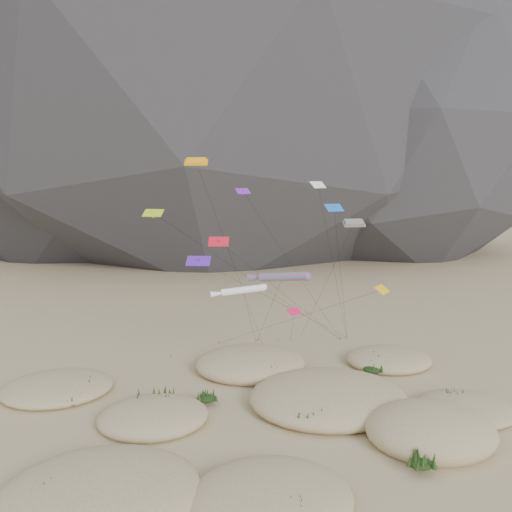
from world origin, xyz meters
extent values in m
plane|color=#CCB789|center=(0.00, 0.00, 0.00)|extent=(500.00, 500.00, 0.00)
ellipsoid|color=black|center=(8.00, 115.00, 60.00)|extent=(191.54, 147.29, 156.00)
ellipsoid|color=#2B2B30|center=(-37.00, 123.00, 44.00)|extent=(136.20, 127.83, 116.00)
ellipsoid|color=black|center=(56.00, 110.00, 38.00)|extent=(130.55, 126.41, 100.00)
ellipsoid|color=#CCB789|center=(-16.11, -7.35, 0.68)|extent=(14.83, 12.61, 3.02)
ellipsoid|color=#CCB789|center=(-3.87, -9.39, 0.55)|extent=(12.04, 10.24, 2.46)
ellipsoid|color=#CCB789|center=(11.84, -2.72, 0.91)|extent=(11.74, 9.98, 4.03)
ellipsoid|color=#CCB789|center=(-12.83, 4.28, 0.56)|extent=(10.57, 8.98, 2.48)
ellipsoid|color=#CCB789|center=(4.84, 5.43, 0.77)|extent=(16.42, 13.96, 3.40)
ellipsoid|color=#CCB789|center=(17.92, 1.60, 0.42)|extent=(9.95, 8.46, 1.87)
ellipsoid|color=#CCB789|center=(-1.76, 15.95, 0.74)|extent=(13.44, 11.43, 3.27)
ellipsoid|color=#CCB789|center=(15.69, 15.24, 0.53)|extent=(10.72, 9.11, 2.34)
ellipsoid|color=#CCB789|center=(-23.55, 12.74, 0.50)|extent=(11.88, 10.10, 2.20)
ellipsoid|color=black|center=(-19.45, -6.94, 0.90)|extent=(2.34, 2.00, 0.70)
ellipsoid|color=black|center=(-14.87, -3.80, 0.80)|extent=(2.67, 2.28, 0.80)
ellipsoid|color=black|center=(-1.51, -9.00, 0.50)|extent=(2.42, 2.07, 0.73)
ellipsoid|color=black|center=(11.10, -4.20, 1.00)|extent=(3.29, 2.81, 0.99)
ellipsoid|color=black|center=(8.59, -7.39, 0.80)|extent=(2.01, 1.72, 0.60)
ellipsoid|color=black|center=(-12.63, 7.07, 0.80)|extent=(3.26, 2.79, 0.98)
ellipsoid|color=black|center=(-7.53, 7.11, 0.70)|extent=(1.96, 1.68, 0.59)
ellipsoid|color=black|center=(3.53, 3.36, 1.10)|extent=(3.68, 3.15, 1.10)
ellipsoid|color=black|center=(5.14, 6.25, 1.00)|extent=(3.03, 2.59, 0.91)
ellipsoid|color=black|center=(1.61, 0.52, 0.90)|extent=(2.15, 1.84, 0.65)
ellipsoid|color=black|center=(17.65, 3.18, 0.60)|extent=(2.26, 1.93, 0.68)
ellipsoid|color=black|center=(-2.10, 17.39, 1.00)|extent=(3.36, 2.88, 1.01)
ellipsoid|color=black|center=(0.25, 12.72, 0.90)|extent=(2.20, 1.88, 0.66)
ellipsoid|color=black|center=(13.77, 14.16, 0.70)|extent=(2.21, 1.89, 0.66)
ellipsoid|color=black|center=(12.41, 12.25, 0.60)|extent=(2.40, 2.05, 0.72)
ellipsoid|color=black|center=(-20.63, 12.53, 0.50)|extent=(2.37, 2.03, 0.71)
ellipsoid|color=black|center=(-21.33, 8.95, 0.40)|extent=(1.79, 1.53, 0.54)
cylinder|color=#3F2D1E|center=(-5.29, 19.27, 0.15)|extent=(0.08, 0.08, 0.30)
cylinder|color=#3F2D1E|center=(0.85, 26.36, 0.15)|extent=(0.08, 0.08, 0.30)
cylinder|color=#3F2D1E|center=(3.58, 25.66, 0.15)|extent=(0.08, 0.08, 0.30)
cylinder|color=#3F2D1E|center=(5.41, 25.77, 0.15)|extent=(0.08, 0.08, 0.30)
cylinder|color=#3F2D1E|center=(12.54, 24.92, 0.15)|extent=(0.08, 0.08, 0.30)
cylinder|color=#3F2D1E|center=(-4.88, 25.94, 0.15)|extent=(0.08, 0.08, 0.30)
cylinder|color=#3F2D1E|center=(13.75, 25.52, 0.15)|extent=(0.08, 0.08, 0.30)
cylinder|color=#3F2D1E|center=(-11.47, 21.63, 0.15)|extent=(0.08, 0.08, 0.30)
cylinder|color=#D74216|center=(1.62, 13.44, 11.93)|extent=(5.44, 3.63, 1.60)
sphere|color=#D74216|center=(4.06, 12.09, 12.15)|extent=(1.07, 1.07, 1.07)
cone|color=#D74216|center=(-1.06, 14.92, 11.65)|extent=(2.47, 1.92, 1.15)
cylinder|color=black|center=(1.07, 19.71, 5.96)|extent=(1.12, 12.56, 11.95)
cylinder|color=white|center=(-3.15, 12.35, 10.79)|extent=(4.89, 1.20, 1.10)
sphere|color=white|center=(-0.76, 12.56, 10.98)|extent=(0.81, 0.81, 0.81)
cone|color=white|center=(-5.78, 12.11, 10.55)|extent=(2.02, 0.86, 0.82)
cylinder|color=black|center=(-1.50, 17.21, 5.40)|extent=(3.32, 9.75, 10.81)
cube|color=orange|center=(-8.03, 12.56, 24.75)|extent=(2.58, 1.36, 0.73)
cube|color=orange|center=(-8.03, 12.56, 24.94)|extent=(2.18, 1.09, 0.71)
cylinder|color=black|center=(-3.44, 17.99, 12.37)|extent=(9.20, 10.90, 24.76)
cube|color=red|center=(9.61, 12.55, 17.97)|extent=(2.52, 1.07, 0.69)
cube|color=red|center=(9.61, 12.55, 18.20)|extent=(2.14, 0.85, 0.68)
cylinder|color=black|center=(8.43, 19.92, 8.99)|extent=(2.38, 14.76, 17.99)
cube|color=#521FB9|center=(-8.10, 9.08, 14.77)|extent=(2.68, 1.81, 0.85)
cube|color=#521FB9|center=(-8.10, 9.08, 14.62)|extent=(0.33, 0.28, 0.85)
cylinder|color=black|center=(2.82, 17.30, 7.41)|extent=(21.88, 16.47, 14.74)
cube|color=#EB164F|center=(2.21, 9.87, 8.78)|extent=(1.90, 1.67, 0.59)
cube|color=#EB164F|center=(2.21, 9.87, 8.63)|extent=(0.26, 0.24, 0.58)
cylinder|color=black|center=(3.81, 17.82, 4.42)|extent=(3.22, 15.92, 8.76)
cube|color=yellow|center=(10.68, 6.44, 11.72)|extent=(2.12, 2.14, 0.69)
cube|color=yellow|center=(10.68, 6.44, 11.57)|extent=(0.29, 0.30, 0.68)
cylinder|color=black|center=(2.90, 16.19, 5.88)|extent=(15.59, 19.52, 11.69)
cube|color=purple|center=(-2.96, 13.26, 21.69)|extent=(1.81, 1.38, 0.63)
cube|color=purple|center=(-2.96, 13.26, 21.54)|extent=(0.25, 0.25, 0.55)
cylinder|color=black|center=(4.79, 19.09, 10.87)|extent=(15.53, 11.69, 21.65)
cube|color=blue|center=(6.40, 9.92, 20.00)|extent=(2.15, 1.48, 0.78)
cube|color=blue|center=(6.40, 9.92, 19.85)|extent=(0.29, 0.30, 0.67)
cylinder|color=black|center=(10.08, 17.72, 10.02)|extent=(7.39, 15.63, 19.96)
cube|color=#B9D916|center=(-12.63, 11.71, 19.52)|extent=(2.32, 1.74, 0.74)
cube|color=#B9D916|center=(-12.63, 11.71, 19.37)|extent=(0.30, 0.27, 0.72)
cylinder|color=black|center=(-0.04, 18.32, 9.78)|extent=(25.19, 13.24, 19.49)
cube|color=white|center=(6.48, 16.72, 22.29)|extent=(2.11, 1.68, 0.79)
cube|color=white|center=(6.48, 16.72, 22.14)|extent=(0.32, 0.33, 0.64)
cylinder|color=black|center=(10.12, 21.12, 11.17)|extent=(7.31, 8.84, 22.26)
cube|color=red|center=(-5.82, 11.63, 16.38)|extent=(2.34, 1.40, 0.96)
cube|color=red|center=(-5.82, 11.63, 16.23)|extent=(0.32, 0.37, 0.73)
cylinder|color=black|center=(3.36, 18.28, 8.22)|extent=(18.39, 13.32, 16.35)
camera|label=1|loc=(-9.81, -41.38, 23.41)|focal=35.00mm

